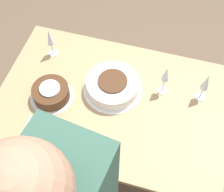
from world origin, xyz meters
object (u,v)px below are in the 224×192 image
at_px(cake_front_chocolate, 51,93).
at_px(wine_glass_far, 166,76).
at_px(wine_glass_near, 206,83).
at_px(cake_center_white, 113,85).
at_px(wine_glass_extra, 50,39).

xyz_separation_m(cake_front_chocolate, wine_glass_far, (0.60, 0.21, 0.10)).
distance_m(cake_front_chocolate, wine_glass_near, 0.85).
relative_size(cake_center_white, wine_glass_far, 1.63).
bearing_deg(cake_center_white, wine_glass_extra, 159.51).
height_order(wine_glass_far, wine_glass_extra, wine_glass_far).
relative_size(wine_glass_far, wine_glass_extra, 1.02).
relative_size(cake_center_white, cake_front_chocolate, 1.38).
xyz_separation_m(wine_glass_near, wine_glass_extra, (-0.93, 0.07, -0.00)).
distance_m(wine_glass_near, wine_glass_extra, 0.93).
bearing_deg(wine_glass_extra, cake_front_chocolate, -69.74).
bearing_deg(wine_glass_near, wine_glass_far, -175.64).
height_order(wine_glass_near, wine_glass_far, wine_glass_far).
bearing_deg(wine_glass_far, cake_center_white, -165.82).
height_order(cake_front_chocolate, wine_glass_far, wine_glass_far).
bearing_deg(cake_center_white, wine_glass_near, 9.96).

